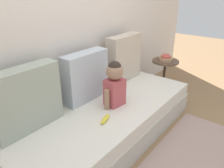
# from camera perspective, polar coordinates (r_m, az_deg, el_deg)

# --- Properties ---
(ground_plane) EXTENTS (12.00, 12.00, 0.00)m
(ground_plane) POSITION_cam_1_polar(r_m,az_deg,el_deg) (2.44, -0.64, -14.02)
(ground_plane) COLOR #93704C
(back_wall) EXTENTS (5.44, 0.10, 2.42)m
(back_wall) POSITION_cam_1_polar(r_m,az_deg,el_deg) (2.32, -11.89, 16.38)
(back_wall) COLOR silver
(back_wall) RESTS_ON ground
(couch) EXTENTS (2.24, 0.85, 0.38)m
(couch) POSITION_cam_1_polar(r_m,az_deg,el_deg) (2.32, -0.67, -10.37)
(couch) COLOR beige
(couch) RESTS_ON ground
(throw_pillow_left) EXTENTS (0.60, 0.16, 0.55)m
(throw_pillow_left) POSITION_cam_1_polar(r_m,az_deg,el_deg) (1.92, -21.79, -3.89)
(throw_pillow_left) COLOR #99A393
(throw_pillow_left) RESTS_ON couch
(throw_pillow_center) EXTENTS (0.54, 0.16, 0.52)m
(throw_pillow_center) POSITION_cam_1_polar(r_m,az_deg,el_deg) (2.30, -6.98, 2.01)
(throw_pillow_center) COLOR #B2BCC6
(throw_pillow_center) RESTS_ON couch
(throw_pillow_right) EXTENTS (0.56, 0.16, 0.59)m
(throw_pillow_right) POSITION_cam_1_polar(r_m,az_deg,el_deg) (2.79, 3.19, 6.89)
(throw_pillow_right) COLOR #C1B29E
(throw_pillow_right) RESTS_ON couch
(toddler) EXTENTS (0.30, 0.17, 0.48)m
(toddler) POSITION_cam_1_polar(r_m,az_deg,el_deg) (2.16, 0.81, 0.28)
(toddler) COLOR #B24C51
(toddler) RESTS_ON couch
(banana) EXTENTS (0.18, 0.09, 0.04)m
(banana) POSITION_cam_1_polar(r_m,az_deg,el_deg) (2.01, -1.82, -9.26)
(banana) COLOR yellow
(banana) RESTS_ON couch
(side_table) EXTENTS (0.40, 0.40, 0.50)m
(side_table) POSITION_cam_1_polar(r_m,az_deg,el_deg) (3.39, 13.85, 4.27)
(side_table) COLOR brown
(side_table) RESTS_ON ground
(fruit_bowl) EXTENTS (0.21, 0.21, 0.10)m
(fruit_bowl) POSITION_cam_1_polar(r_m,az_deg,el_deg) (3.34, 14.12, 6.80)
(fruit_bowl) COLOR tan
(fruit_bowl) RESTS_ON side_table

